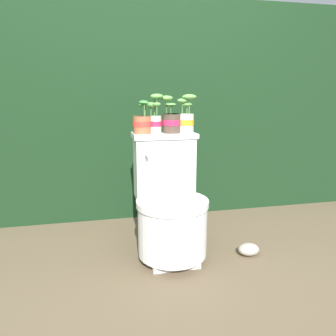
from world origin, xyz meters
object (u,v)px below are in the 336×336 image
object	(u,v)px
potted_plant_left	(142,122)
garden_stone	(249,249)
potted_plant_midleft	(155,117)
potted_plant_middle	(172,121)
toilet	(169,206)
potted_plant_midright	(185,119)

from	to	relation	value
potted_plant_left	garden_stone	size ratio (longest dim) A/B	1.51
potted_plant_midleft	potted_plant_middle	xyz separation A→B (m)	(0.11, -0.01, -0.02)
toilet	potted_plant_left	xyz separation A→B (m)	(-0.14, 0.16, 0.51)
potted_plant_left	potted_plant_middle	world-z (taller)	potted_plant_middle
toilet	potted_plant_midright	distance (m)	0.57
potted_plant_middle	potted_plant_midright	size ratio (longest dim) A/B	0.97
toilet	potted_plant_midleft	world-z (taller)	potted_plant_midleft
potted_plant_midleft	potted_plant_midright	distance (m)	0.20
potted_plant_middle	potted_plant_midright	distance (m)	0.09
toilet	potted_plant_midright	world-z (taller)	potted_plant_midright
toilet	potted_plant_middle	xyz separation A→B (m)	(0.05, 0.16, 0.52)
potted_plant_midleft	garden_stone	bearing A→B (deg)	-28.19
potted_plant_left	potted_plant_middle	distance (m)	0.19
toilet	potted_plant_midright	size ratio (longest dim) A/B	3.14
potted_plant_left	potted_plant_midright	size ratio (longest dim) A/B	0.85
potted_plant_midright	garden_stone	distance (m)	0.93
potted_plant_middle	potted_plant_midright	bearing A→B (deg)	0.38
toilet	garden_stone	size ratio (longest dim) A/B	5.60
potted_plant_middle	toilet	bearing A→B (deg)	-107.14
toilet	potted_plant_midleft	size ratio (longest dim) A/B	3.10
potted_plant_midleft	garden_stone	world-z (taller)	potted_plant_midleft
potted_plant_left	potted_plant_midleft	world-z (taller)	potted_plant_midleft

